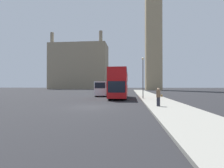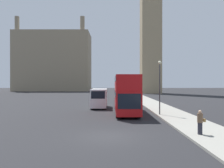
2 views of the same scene
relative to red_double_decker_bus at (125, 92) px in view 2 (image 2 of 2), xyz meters
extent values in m
plane|color=black|center=(-1.80, -11.13, -2.46)|extent=(300.00, 300.00, 0.00)
cube|color=gray|center=(5.13, -11.13, -2.38)|extent=(3.85, 120.00, 0.15)
cube|color=tan|center=(11.92, 51.05, 23.84)|extent=(6.72, 6.72, 52.59)
cube|color=gray|center=(-28.54, 75.12, 10.80)|extent=(33.18, 15.91, 26.51)
cylinder|color=gray|center=(-42.64, 68.36, 26.97)|extent=(1.91, 1.91, 5.83)
cylinder|color=gray|center=(-14.43, 68.36, 26.97)|extent=(1.91, 1.91, 5.83)
cube|color=#B71114|center=(0.00, 0.00, -0.94)|extent=(2.52, 10.04, 2.45)
cube|color=#B71114|center=(0.00, 0.00, 1.11)|extent=(2.52, 9.84, 1.66)
cube|color=black|center=(0.00, 0.00, -0.15)|extent=(2.56, 9.64, 0.55)
cube|color=black|center=(0.00, 0.00, 1.57)|extent=(2.56, 9.44, 0.55)
cube|color=black|center=(0.00, -5.03, -0.65)|extent=(2.22, 0.03, 1.47)
cylinder|color=black|center=(-0.91, -3.51, -1.93)|extent=(0.71, 1.07, 1.07)
cylinder|color=black|center=(0.91, -3.51, -1.93)|extent=(0.71, 1.07, 1.07)
cylinder|color=black|center=(-0.91, 3.52, -1.93)|extent=(0.71, 1.07, 1.07)
cylinder|color=black|center=(0.91, 3.52, -1.93)|extent=(0.71, 1.07, 1.07)
cube|color=white|center=(-3.48, 5.48, -1.00)|extent=(2.14, 5.29, 2.51)
cube|color=black|center=(-3.48, 2.83, -0.45)|extent=(1.82, 0.02, 1.01)
cube|color=black|center=(-3.48, 3.76, -0.45)|extent=(2.17, 0.95, 0.80)
cylinder|color=black|center=(-4.29, 3.69, -2.10)|extent=(0.53, 0.72, 0.72)
cylinder|color=black|center=(-2.68, 3.69, -2.10)|extent=(0.53, 0.72, 0.72)
cylinder|color=black|center=(-4.29, 7.28, -2.10)|extent=(0.53, 0.72, 0.72)
cylinder|color=black|center=(-2.68, 7.28, -2.10)|extent=(0.53, 0.72, 0.72)
cylinder|color=#23232D|center=(4.18, -11.31, -1.92)|extent=(0.30, 0.30, 0.78)
cylinder|color=brown|center=(4.18, -11.31, -1.22)|extent=(0.36, 0.36, 0.62)
sphere|color=tan|center=(4.18, -11.31, -0.81)|extent=(0.21, 0.21, 0.21)
cube|color=olive|center=(4.46, -11.31, -1.38)|extent=(0.12, 0.24, 0.20)
cylinder|color=#38383D|center=(3.52, -2.11, 0.42)|extent=(0.12, 0.12, 5.45)
sphere|color=beige|center=(3.52, -2.11, 3.32)|extent=(0.36, 0.36, 0.36)
camera|label=1|loc=(1.69, -27.02, -0.50)|focal=28.00mm
camera|label=2|loc=(-1.65, -25.72, 1.08)|focal=35.00mm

